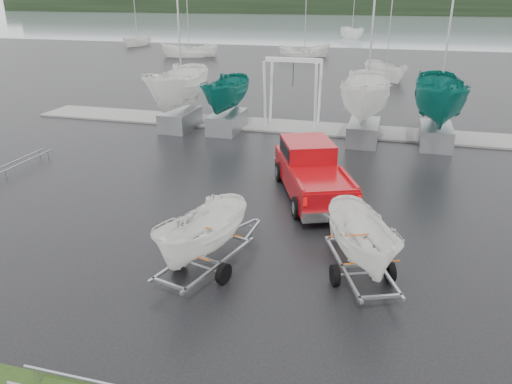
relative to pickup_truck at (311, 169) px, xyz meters
name	(u,v)px	position (x,y,z in m)	size (l,w,h in m)	color
ground_plane	(180,208)	(-4.54, -2.79, -1.06)	(120.00, 120.00, 0.00)	black
lake	(365,29)	(-4.54, 97.21, -1.07)	(300.00, 300.00, 0.00)	gray
dock	(265,125)	(-4.54, 10.21, -1.01)	(30.00, 3.00, 0.12)	gray
treeline	(380,6)	(-4.54, 167.21, 1.94)	(300.00, 8.00, 6.00)	black
pickup_truck	(311,169)	(0.00, 0.00, 0.00)	(4.24, 6.46, 2.04)	#96080D
trailer_hitched	(367,201)	(2.50, -6.09, 1.37)	(2.46, 3.78, 4.45)	#919499
trailer_parked	(202,197)	(-1.93, -6.93, 1.33)	(2.08, 3.78, 4.39)	#919499
boat_hoist	(293,83)	(-2.86, 10.21, 1.61)	(3.30, 2.18, 4.12)	silver
keelboat_0	(177,60)	(-9.26, 8.21, 2.97)	(2.54, 3.20, 10.71)	#919499
keelboat_1	(226,76)	(-6.37, 8.41, 2.16)	(2.07, 3.20, 6.60)	#919499
keelboat_2	(369,65)	(1.52, 8.21, 3.05)	(2.59, 3.20, 10.76)	#919499
keelboat_3	(445,66)	(5.27, 8.51, 3.11)	(2.62, 3.20, 10.79)	#919499
mast_rack_0	(0,170)	(-13.54, -1.79, -0.71)	(0.56, 6.50, 0.06)	#919499
moored_boat_0	(190,57)	(-22.28, 40.96, -1.06)	(3.41, 3.36, 11.59)	white
moored_boat_1	(304,57)	(-8.45, 45.08, -1.06)	(3.09, 3.05, 11.24)	white
moored_boat_2	(385,79)	(1.96, 30.23, -1.06)	(3.46, 3.49, 11.38)	white
moored_boat_4	(138,46)	(-35.02, 51.48, -1.06)	(2.68, 2.73, 11.06)	white
moored_boat_5	(352,38)	(-5.24, 74.22, -1.06)	(3.97, 4.01, 11.95)	white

